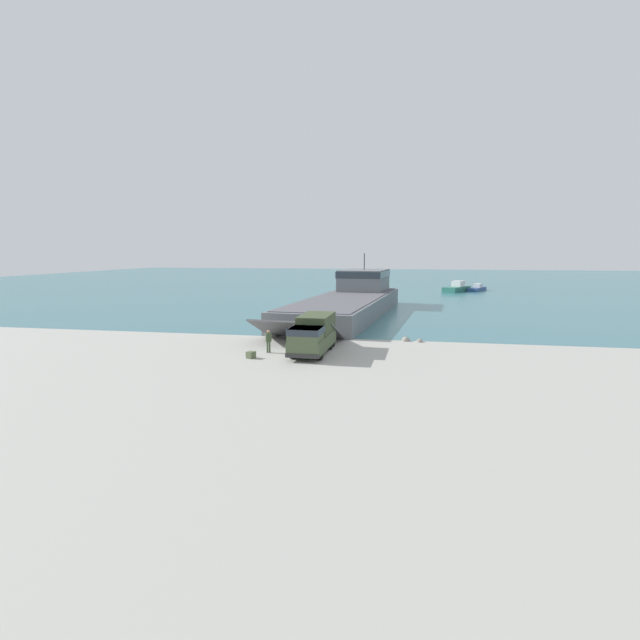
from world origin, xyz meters
TOP-DOWN VIEW (x-y plane):
  - ground_plane at (0.00, 0.00)m, footprint 240.00×240.00m
  - water_surface at (0.00, 95.35)m, footprint 240.00×180.00m
  - landing_craft at (-0.13, 25.06)m, footprint 11.49×39.88m
  - military_truck at (0.37, -1.57)m, footprint 2.54×7.48m
  - soldier_on_ramp at (-3.13, -2.14)m, footprint 0.50×0.45m
  - moored_boat_a at (20.28, 65.66)m, footprint 4.35×6.86m
  - moored_boat_b at (-4.50, 59.93)m, footprint 4.20×7.55m
  - moored_boat_c at (16.12, 63.28)m, footprint 6.14×8.53m
  - cargo_crate at (-3.83, -4.38)m, footprint 0.70×0.75m
  - shoreline_rock_a at (8.67, 4.93)m, footprint 0.59×0.59m
  - shoreline_rock_b at (7.44, 5.20)m, footprint 0.76×0.76m
  - shoreline_rock_c at (-4.91, 4.81)m, footprint 0.96×0.96m

SIDE VIEW (x-z plane):
  - ground_plane at x=0.00m, z-range 0.00..0.00m
  - shoreline_rock_a at x=8.67m, z-range -0.30..0.30m
  - shoreline_rock_b at x=7.44m, z-range -0.38..0.38m
  - shoreline_rock_c at x=-4.91m, z-range -0.48..0.48m
  - water_surface at x=0.00m, z-range 0.00..0.01m
  - cargo_crate at x=-3.83m, z-range 0.00..0.51m
  - moored_boat_a at x=20.28m, z-range -0.24..1.19m
  - moored_boat_b at x=-4.50m, z-range -0.25..1.22m
  - moored_boat_c at x=16.12m, z-range -0.35..1.73m
  - soldier_on_ramp at x=-3.13m, z-range 0.15..1.98m
  - military_truck at x=0.37m, z-range 0.06..2.97m
  - landing_craft at x=-0.13m, z-range -1.98..5.70m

